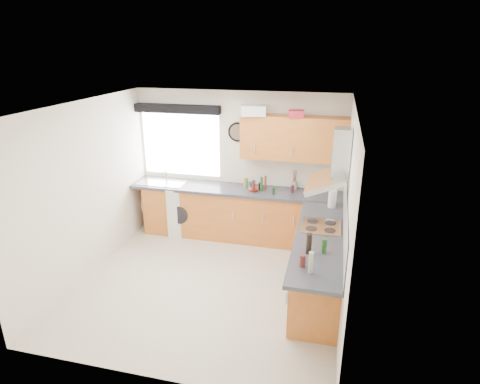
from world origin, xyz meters
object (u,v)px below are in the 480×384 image
(extractor_hood, at_px, (334,166))
(upper_cabinets, at_px, (294,138))
(oven, at_px, (319,259))
(washing_machine, at_px, (185,208))

(extractor_hood, distance_m, upper_cabinets, 1.48)
(upper_cabinets, bearing_deg, oven, -67.46)
(washing_machine, bearing_deg, extractor_hood, -44.64)
(washing_machine, bearing_deg, oven, -45.56)
(oven, relative_size, upper_cabinets, 0.50)
(extractor_hood, distance_m, washing_machine, 3.10)
(extractor_hood, xyz_separation_m, upper_cabinets, (-0.65, 1.33, 0.03))
(washing_machine, bearing_deg, upper_cabinets, -15.62)
(oven, relative_size, washing_machine, 0.96)
(upper_cabinets, bearing_deg, extractor_hood, -63.87)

